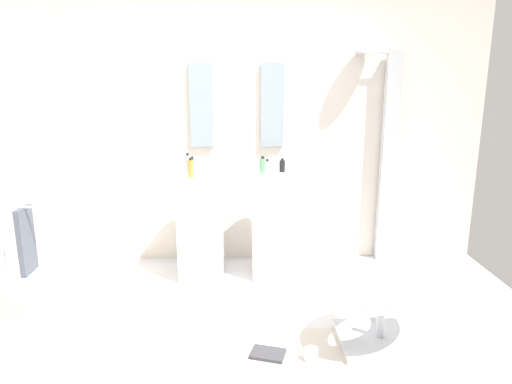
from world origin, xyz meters
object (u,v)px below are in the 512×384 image
object	(u,v)px
towel_rack	(23,243)
magazine_charcoal	(268,354)
soap_bottle_clear	(267,169)
soap_bottle_black	(282,166)
coffee_mug	(311,354)
pedestal_sink_left	(201,223)
shower_column	(387,154)
soap_bottle_grey	(188,164)
soap_bottle_green	(263,165)
lounge_chair	(382,298)
pedestal_sink_right	(274,222)
soap_bottle_blue	(192,168)
soap_bottle_amber	(191,168)

from	to	relation	value
towel_rack	magazine_charcoal	xyz separation A→B (m)	(1.76, -0.52, -0.61)
magazine_charcoal	soap_bottle_clear	size ratio (longest dim) A/B	1.40
soap_bottle_black	magazine_charcoal	bearing A→B (deg)	-98.18
coffee_mug	soap_bottle_black	distance (m)	1.80
pedestal_sink_left	soap_bottle_clear	bearing A→B (deg)	-12.60
pedestal_sink_left	shower_column	world-z (taller)	shower_column
soap_bottle_grey	soap_bottle_green	size ratio (longest dim) A/B	1.24
lounge_chair	shower_column	bearing A→B (deg)	73.38
pedestal_sink_right	soap_bottle_green	distance (m)	0.54
pedestal_sink_left	coffee_mug	bearing A→B (deg)	-60.18
soap_bottle_blue	soap_bottle_grey	size ratio (longest dim) A/B	0.96
pedestal_sink_right	soap_bottle_clear	xyz separation A→B (m)	(-0.07, -0.13, 0.53)
soap_bottle_grey	soap_bottle_blue	bearing A→B (deg)	-69.31
magazine_charcoal	shower_column	bearing A→B (deg)	70.27
pedestal_sink_right	shower_column	world-z (taller)	shower_column
pedestal_sink_right	soap_bottle_grey	size ratio (longest dim) A/B	5.65
pedestal_sink_left	soap_bottle_amber	xyz separation A→B (m)	(-0.06, -0.12, 0.53)
lounge_chair	coffee_mug	xyz separation A→B (m)	(-0.50, -0.19, -0.30)
pedestal_sink_right	soap_bottle_black	size ratio (longest dim) A/B	8.34
coffee_mug	soap_bottle_amber	size ratio (longest dim) A/B	0.50
soap_bottle_black	soap_bottle_green	world-z (taller)	soap_bottle_green
shower_column	lounge_chair	bearing A→B (deg)	-106.62
pedestal_sink_left	soap_bottle_amber	bearing A→B (deg)	-117.25
pedestal_sink_left	soap_bottle_green	bearing A→B (deg)	6.40
pedestal_sink_left	soap_bottle_grey	xyz separation A→B (m)	(-0.11, 0.04, 0.54)
soap_bottle_black	soap_bottle_green	distance (m)	0.18
soap_bottle_grey	soap_bottle_black	size ratio (longest dim) A/B	1.48
lounge_chair	magazine_charcoal	bearing A→B (deg)	-171.22
soap_bottle_blue	soap_bottle_grey	world-z (taller)	soap_bottle_grey
coffee_mug	soap_bottle_blue	world-z (taller)	soap_bottle_blue
soap_bottle_amber	towel_rack	bearing A→B (deg)	-147.78
coffee_mug	soap_bottle_grey	size ratio (longest dim) A/B	0.45
coffee_mug	soap_bottle_amber	bearing A→B (deg)	123.94
soap_bottle_blue	soap_bottle_clear	xyz separation A→B (m)	(0.65, -0.02, -0.01)
pedestal_sink_left	lounge_chair	xyz separation A→B (m)	(1.32, -1.25, -0.15)
shower_column	soap_bottle_blue	distance (m)	1.90
soap_bottle_black	soap_bottle_green	bearing A→B (deg)	-173.25
pedestal_sink_right	coffee_mug	xyz separation A→B (m)	(0.15, -1.43, -0.45)
pedestal_sink_left	pedestal_sink_right	size ratio (longest dim) A/B	1.00
pedestal_sink_left	shower_column	xyz separation A→B (m)	(1.80, 0.33, 0.58)
soap_bottle_clear	soap_bottle_amber	size ratio (longest dim) A/B	0.93
pedestal_sink_left	soap_bottle_black	bearing A→B (deg)	6.49
pedestal_sink_left	soap_bottle_amber	world-z (taller)	soap_bottle_amber
coffee_mug	soap_bottle_green	distance (m)	1.80
lounge_chair	soap_bottle_clear	xyz separation A→B (m)	(-0.72, 1.11, 0.68)
coffee_mug	soap_bottle_black	bearing A→B (deg)	92.62
shower_column	towel_rack	size ratio (longest dim) A/B	2.16
magazine_charcoal	soap_bottle_green	bearing A→B (deg)	105.58
shower_column	soap_bottle_clear	world-z (taller)	shower_column
magazine_charcoal	soap_bottle_amber	size ratio (longest dim) A/B	1.30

